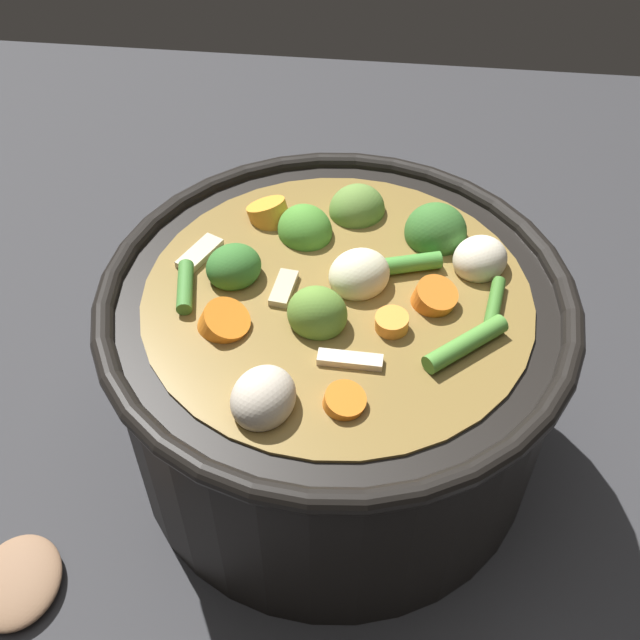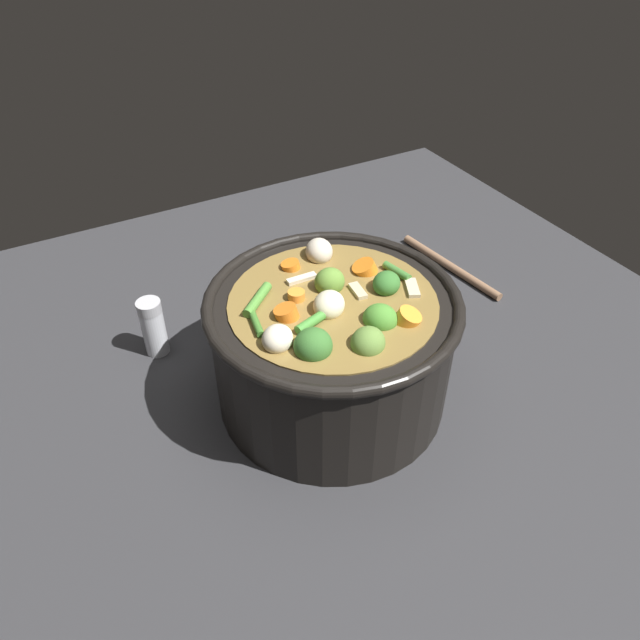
{
  "view_description": "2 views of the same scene",
  "coord_description": "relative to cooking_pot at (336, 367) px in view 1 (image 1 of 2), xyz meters",
  "views": [
    {
      "loc": [
        0.32,
        0.03,
        0.47
      ],
      "look_at": [
        0.0,
        -0.01,
        0.13
      ],
      "focal_mm": 43.85,
      "sensor_mm": 36.0,
      "label": 1
    },
    {
      "loc": [
        -0.45,
        0.26,
        0.54
      ],
      "look_at": [
        0.01,
        0.01,
        0.12
      ],
      "focal_mm": 33.93,
      "sensor_mm": 36.0,
      "label": 2
    }
  ],
  "objects": [
    {
      "name": "ground_plane",
      "position": [
        0.0,
        -0.0,
        -0.08
      ],
      "size": [
        1.1,
        1.1,
        0.0
      ],
      "primitive_type": "plane",
      "color": "#2D2D30"
    },
    {
      "name": "cooking_pot",
      "position": [
        0.0,
        0.0,
        0.0
      ],
      "size": [
        0.29,
        0.29,
        0.17
      ],
      "color": "black",
      "rests_on": "ground_plane"
    }
  ]
}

